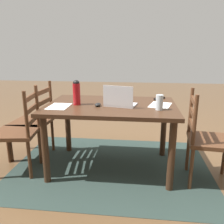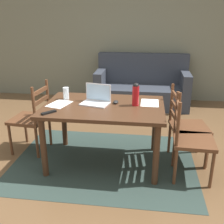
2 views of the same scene
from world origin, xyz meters
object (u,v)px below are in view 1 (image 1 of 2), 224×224
laptop (120,101)px  computer_mouse (98,105)px  dining_table (111,113)px  tv_remote (159,98)px  water_bottle (77,92)px  drinking_glass (159,102)px  chair_right_far (20,132)px  chair_left_far (207,139)px  chair_right_near (34,122)px

laptop → computer_mouse: 0.23m
dining_table → computer_mouse: 0.20m
tv_remote → water_bottle: bearing=-116.5°
tv_remote → drinking_glass: bearing=-54.4°
water_bottle → tv_remote: bearing=-157.0°
computer_mouse → chair_right_far: bearing=10.9°
water_bottle → dining_table: bearing=-172.2°
drinking_glass → tv_remote: (-0.04, -0.51, -0.07)m
drinking_glass → chair_left_far: bearing=178.8°
chair_left_far → water_bottle: water_bottle is taller
chair_left_far → drinking_glass: bearing=-1.2°
chair_right_far → drinking_glass: 1.54m
chair_right_near → drinking_glass: 1.58m
chair_right_far → water_bottle: bearing=-168.0°
dining_table → chair_right_far: 1.03m
tv_remote → computer_mouse: bearing=-107.0°
chair_left_far → tv_remote: size_ratio=5.59×
chair_left_far → computer_mouse: chair_left_far is taller
chair_right_far → water_bottle: (-0.62, -0.13, 0.43)m
water_bottle → tv_remote: 1.00m
dining_table → water_bottle: bearing=7.8°
chair_right_far → water_bottle: size_ratio=3.53×
chair_right_far → water_bottle: water_bottle is taller
chair_left_far → chair_right_near: bearing=-10.6°
chair_right_near → computer_mouse: bearing=161.9°
chair_left_far → computer_mouse: 1.17m
chair_right_far → drinking_glass: (-1.50, -0.01, 0.37)m
drinking_glass → dining_table: bearing=-19.0°
laptop → drinking_glass: size_ratio=2.38×
chair_right_near → computer_mouse: size_ratio=9.50×
dining_table → chair_left_far: bearing=169.5°
chair_right_near → water_bottle: bearing=159.2°
chair_right_near → tv_remote: size_ratio=5.59×
laptop → computer_mouse: bearing=6.4°
dining_table → tv_remote: bearing=-148.3°
chair_left_far → computer_mouse: (1.12, -0.09, 0.31)m
chair_right_near → chair_left_far: (-1.99, 0.37, 0.00)m
chair_right_far → computer_mouse: chair_right_far is taller
drinking_glass → water_bottle: bearing=-8.0°
chair_right_far → tv_remote: (-1.54, -0.52, 0.30)m
chair_right_near → drinking_glass: (-1.50, 0.36, 0.37)m
chair_right_near → dining_table: bearing=169.4°
chair_left_far → laptop: bearing=-7.3°
chair_right_far → tv_remote: size_ratio=5.59×
chair_right_near → chair_left_far: 2.02m
dining_table → tv_remote: 0.65m
laptop → chair_left_far: bearing=172.7°
dining_table → drinking_glass: (-0.50, 0.17, 0.17)m
chair_left_far → water_bottle: size_ratio=3.53×
laptop → water_bottle: size_ratio=1.34×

